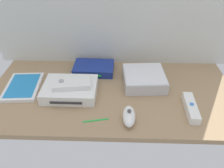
{
  "coord_description": "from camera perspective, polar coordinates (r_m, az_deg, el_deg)",
  "views": [
    {
      "loc": [
        2.32,
        -72.25,
        56.49
      ],
      "look_at": [
        0.0,
        0.0,
        4.0
      ],
      "focal_mm": 36.09,
      "sensor_mm": 36.0,
      "label": 1
    }
  ],
  "objects": [
    {
      "name": "ground_plane",
      "position": [
        0.92,
        -0.0,
        -2.51
      ],
      "size": [
        100.0,
        48.0,
        2.0
      ],
      "primitive_type": "cube",
      "color": "#9E7F5B",
      "rests_on": "ground"
    },
    {
      "name": "game_console",
      "position": [
        0.91,
        -10.57,
        -1.36
      ],
      "size": [
        21.08,
        16.58,
        4.4
      ],
      "rotation": [
        0.0,
        0.0,
        -0.01
      ],
      "color": "white",
      "rests_on": "ground_plane"
    },
    {
      "name": "mini_computer",
      "position": [
        0.96,
        8.13,
        1.41
      ],
      "size": [
        18.09,
        18.09,
        5.3
      ],
      "rotation": [
        0.0,
        0.0,
        0.07
      ],
      "color": "silver",
      "rests_on": "ground_plane"
    },
    {
      "name": "game_case",
      "position": [
        1.0,
        -21.59,
        -0.62
      ],
      "size": [
        14.94,
        19.94,
        1.56
      ],
      "rotation": [
        0.0,
        0.0,
        0.07
      ],
      "color": "white",
      "rests_on": "ground_plane"
    },
    {
      "name": "network_router",
      "position": [
        1.04,
        -4.64,
        4.02
      ],
      "size": [
        18.34,
        12.77,
        3.4
      ],
      "rotation": [
        0.0,
        0.0,
        -0.03
      ],
      "color": "navy",
      "rests_on": "ground_plane"
    },
    {
      "name": "remote_wand",
      "position": [
        0.87,
        19.35,
        -5.67
      ],
      "size": [
        4.02,
        14.9,
        3.4
      ],
      "rotation": [
        0.0,
        0.0,
        -0.03
      ],
      "color": "white",
      "rests_on": "ground_plane"
    },
    {
      "name": "remote_nunchuk",
      "position": [
        0.78,
        4.33,
        -8.09
      ],
      "size": [
        4.53,
        10.06,
        5.1
      ],
      "rotation": [
        0.0,
        0.0,
        -0.01
      ],
      "color": "white",
      "rests_on": "ground_plane"
    },
    {
      "name": "remote_classic_pad",
      "position": [
        0.89,
        -10.11,
        0.27
      ],
      "size": [
        15.33,
        9.82,
        2.4
      ],
      "rotation": [
        0.0,
        0.0,
        0.13
      ],
      "color": "white",
      "rests_on": "game_console"
    },
    {
      "name": "stylus_pen",
      "position": [
        0.8,
        -4.15,
        -9.03
      ],
      "size": [
        8.95,
        2.54,
        0.7
      ],
      "primitive_type": "cylinder",
      "rotation": [
        0.0,
        1.57,
        0.21
      ],
      "color": "green",
      "rests_on": "ground_plane"
    }
  ]
}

